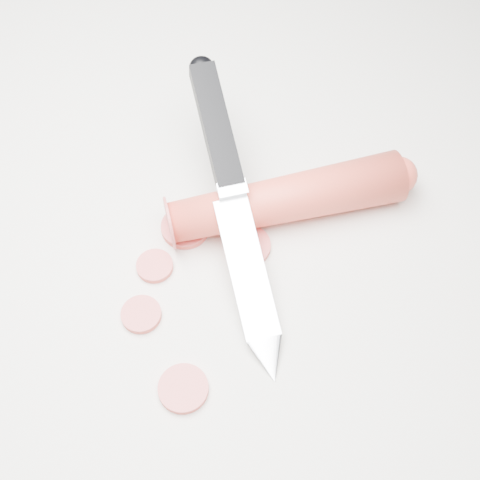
% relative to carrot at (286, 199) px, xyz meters
% --- Properties ---
extents(ground, '(2.40, 2.40, 0.00)m').
position_rel_carrot_xyz_m(ground, '(-0.06, -0.05, -0.02)').
color(ground, silver).
rests_on(ground, ground).
extents(carrot, '(0.18, 0.15, 0.04)m').
position_rel_carrot_xyz_m(carrot, '(0.00, 0.00, 0.00)').
color(carrot, red).
rests_on(carrot, ground).
extents(carrot_slice_0, '(0.03, 0.03, 0.01)m').
position_rel_carrot_xyz_m(carrot_slice_0, '(-0.08, -0.09, -0.02)').
color(carrot_slice_0, '#CF4746').
rests_on(carrot_slice_0, ground).
extents(carrot_slice_1, '(0.03, 0.03, 0.01)m').
position_rel_carrot_xyz_m(carrot_slice_1, '(-0.07, -0.14, -0.02)').
color(carrot_slice_1, '#CF4746').
rests_on(carrot_slice_1, ground).
extents(carrot_slice_2, '(0.04, 0.04, 0.01)m').
position_rel_carrot_xyz_m(carrot_slice_2, '(-0.07, -0.05, -0.02)').
color(carrot_slice_2, '#CF4746').
rests_on(carrot_slice_2, ground).
extents(carrot_slice_3, '(0.04, 0.04, 0.01)m').
position_rel_carrot_xyz_m(carrot_slice_3, '(-0.01, -0.18, -0.02)').
color(carrot_slice_3, '#CF4746').
rests_on(carrot_slice_3, ground).
extents(carrot_slice_4, '(0.04, 0.04, 0.01)m').
position_rel_carrot_xyz_m(carrot_slice_4, '(-0.02, -0.04, -0.02)').
color(carrot_slice_4, '#CF4746').
rests_on(carrot_slice_4, ground).
extents(kitchen_knife, '(0.19, 0.23, 0.09)m').
position_rel_carrot_xyz_m(kitchen_knife, '(-0.03, -0.04, 0.02)').
color(kitchen_knife, silver).
rests_on(kitchen_knife, ground).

